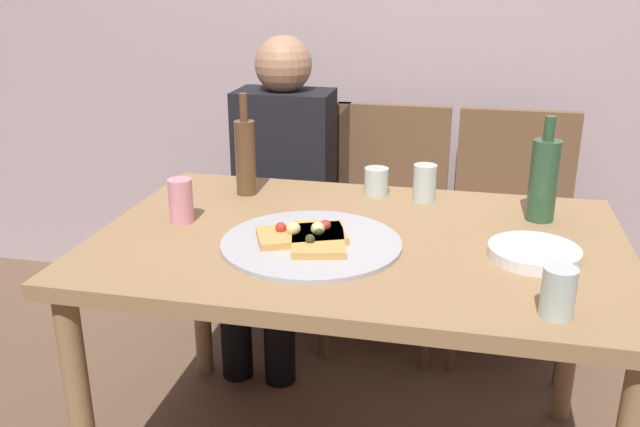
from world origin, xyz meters
name	(u,v)px	position (x,y,z in m)	size (l,w,h in m)	color
dining_table	(358,265)	(0.00, 0.00, 0.65)	(1.36, 0.89, 0.74)	#99754C
pizza_tray	(311,243)	(-0.11, -0.09, 0.74)	(0.46, 0.46, 0.01)	#ADADB2
pizza_slice_last	(318,238)	(-0.09, -0.09, 0.76)	(0.18, 0.24, 0.05)	tan
pizza_slice_extra	(300,235)	(-0.14, -0.08, 0.76)	(0.25, 0.20, 0.05)	tan
wine_bottle	(544,179)	(0.47, 0.23, 0.86)	(0.08, 0.08, 0.29)	#2D5133
beer_bottle	(245,156)	(-0.40, 0.27, 0.86)	(0.06, 0.06, 0.31)	brown
tumbler_near	(425,183)	(0.14, 0.33, 0.79)	(0.07, 0.07, 0.11)	#B7C6BC
tumbler_far	(558,292)	(0.46, -0.34, 0.79)	(0.07, 0.07, 0.10)	#B7C6BC
wine_glass	(376,181)	(-0.01, 0.35, 0.78)	(0.07, 0.07, 0.08)	#B7C6BC
soda_can	(181,200)	(-0.49, 0.00, 0.80)	(0.07, 0.07, 0.12)	pink
plate_stack	(534,253)	(0.43, -0.05, 0.75)	(0.22, 0.22, 0.03)	white
chair_left	(290,203)	(-0.42, 0.85, 0.51)	(0.44, 0.44, 0.90)	brown
chair_middle	(387,210)	(-0.03, 0.85, 0.51)	(0.44, 0.44, 0.90)	brown
chair_right	(512,219)	(0.44, 0.85, 0.51)	(0.44, 0.44, 0.90)	brown
guest_in_sweater	(279,183)	(-0.42, 0.69, 0.64)	(0.36, 0.56, 1.17)	black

